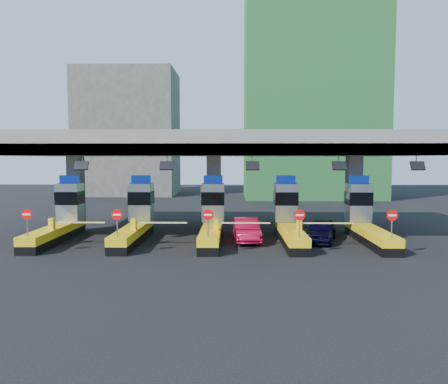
{
  "coord_description": "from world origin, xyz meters",
  "views": [
    {
      "loc": [
        1.36,
        -28.25,
        5.33
      ],
      "look_at": [
        0.78,
        0.0,
        3.15
      ],
      "focal_mm": 35.0,
      "sensor_mm": 36.0,
      "label": 1
    }
  ],
  "objects": [
    {
      "name": "toll_lane_far_right",
      "position": [
        10.0,
        0.28,
        1.4
      ],
      "size": [
        4.43,
        8.0,
        4.16
      ],
      "color": "black",
      "rests_on": "ground"
    },
    {
      "name": "toll_lane_right",
      "position": [
        5.0,
        0.28,
        1.4
      ],
      "size": [
        4.43,
        8.0,
        4.16
      ],
      "color": "black",
      "rests_on": "ground"
    },
    {
      "name": "toll_lane_far_left",
      "position": [
        -10.0,
        0.28,
        1.4
      ],
      "size": [
        4.43,
        8.0,
        4.16
      ],
      "color": "black",
      "rests_on": "ground"
    },
    {
      "name": "van",
      "position": [
        6.95,
        -0.45,
        0.76
      ],
      "size": [
        3.05,
        4.77,
        1.51
      ],
      "primitive_type": "imported",
      "rotation": [
        0.0,
        0.0,
        -0.31
      ],
      "color": "black",
      "rests_on": "ground"
    },
    {
      "name": "toll_canopy",
      "position": [
        0.0,
        2.87,
        6.13
      ],
      "size": [
        28.0,
        12.09,
        7.0
      ],
      "color": "slate",
      "rests_on": "ground"
    },
    {
      "name": "toll_lane_left",
      "position": [
        -5.0,
        0.28,
        1.4
      ],
      "size": [
        4.43,
        8.0,
        4.16
      ],
      "color": "black",
      "rests_on": "ground"
    },
    {
      "name": "bg_building_concrete",
      "position": [
        -14.0,
        36.0,
        9.0
      ],
      "size": [
        14.0,
        10.0,
        18.0
      ],
      "primitive_type": "cube",
      "color": "#4C4C49",
      "rests_on": "ground"
    },
    {
      "name": "red_car",
      "position": [
        2.24,
        -0.35,
        0.73
      ],
      "size": [
        1.83,
        4.52,
        1.46
      ],
      "primitive_type": "imported",
      "rotation": [
        0.0,
        0.0,
        0.07
      ],
      "color": "#B10D30",
      "rests_on": "ground"
    },
    {
      "name": "bg_building_scaffold",
      "position": [
        12.0,
        32.0,
        14.0
      ],
      "size": [
        18.0,
        12.0,
        28.0
      ],
      "primitive_type": "cube",
      "color": "#1E5926",
      "rests_on": "ground"
    },
    {
      "name": "ground",
      "position": [
        0.0,
        0.0,
        0.0
      ],
      "size": [
        120.0,
        120.0,
        0.0
      ],
      "primitive_type": "plane",
      "color": "black",
      "rests_on": "ground"
    },
    {
      "name": "toll_lane_center",
      "position": [
        0.0,
        0.28,
        1.4
      ],
      "size": [
        4.43,
        8.0,
        4.16
      ],
      "color": "black",
      "rests_on": "ground"
    }
  ]
}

